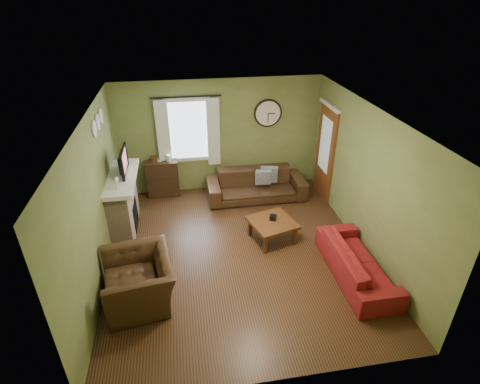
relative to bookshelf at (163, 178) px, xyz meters
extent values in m
cube|color=#452A17|center=(1.36, -2.43, -0.43)|extent=(4.60, 5.20, 0.00)
cube|color=white|center=(1.36, -2.43, 2.17)|extent=(4.60, 5.20, 0.00)
cube|color=olive|center=(-0.94, -2.43, 0.87)|extent=(0.00, 5.20, 2.60)
cube|color=olive|center=(3.66, -2.43, 0.87)|extent=(0.00, 5.20, 2.60)
cube|color=olive|center=(1.36, 0.17, 0.87)|extent=(4.60, 0.00, 2.60)
cube|color=olive|center=(1.36, -5.03, 0.87)|extent=(4.60, 0.00, 2.60)
cube|color=#CDB297|center=(-0.74, -1.28, 0.12)|extent=(0.40, 1.40, 1.10)
cube|color=black|center=(-0.55, -1.28, -0.13)|extent=(0.04, 0.60, 0.55)
cube|color=white|center=(-0.71, -1.28, 0.71)|extent=(0.58, 1.60, 0.08)
imported|color=black|center=(-0.69, -1.13, 0.93)|extent=(0.08, 0.60, 0.35)
cube|color=#994C3F|center=(-0.61, -1.13, 0.98)|extent=(0.02, 0.62, 0.36)
cylinder|color=white|center=(-0.92, -1.63, 1.82)|extent=(0.28, 0.28, 0.03)
cylinder|color=white|center=(-0.92, -1.28, 1.82)|extent=(0.28, 0.28, 0.03)
cylinder|color=white|center=(-0.92, -0.93, 1.82)|extent=(0.28, 0.28, 0.03)
cylinder|color=black|center=(0.66, 0.05, 1.84)|extent=(0.03, 0.03, 1.50)
cube|color=silver|center=(0.11, 0.05, 1.02)|extent=(0.28, 0.04, 1.55)
cube|color=silver|center=(1.21, 0.05, 1.02)|extent=(0.28, 0.04, 1.55)
cube|color=brown|center=(3.63, -0.58, 0.62)|extent=(0.05, 0.90, 2.10)
imported|color=#593016|center=(-0.10, 0.02, 0.53)|extent=(0.26, 0.27, 0.02)
imported|color=#3B2515|center=(2.10, -0.47, -0.10)|extent=(2.22, 0.87, 0.65)
cube|color=gray|center=(2.24, -0.56, 0.12)|extent=(0.36, 0.15, 0.35)
cube|color=gray|center=(2.40, -0.44, 0.12)|extent=(0.40, 0.20, 0.39)
imported|color=maroon|center=(3.22, -3.36, -0.15)|extent=(0.75, 1.92, 0.56)
imported|color=#3B2515|center=(-0.32, -3.33, -0.05)|extent=(1.19, 1.31, 0.76)
cube|color=black|center=(2.09, -2.07, -0.03)|extent=(0.16, 0.16, 0.09)
camera|label=1|loc=(0.48, -7.85, 3.92)|focal=28.00mm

